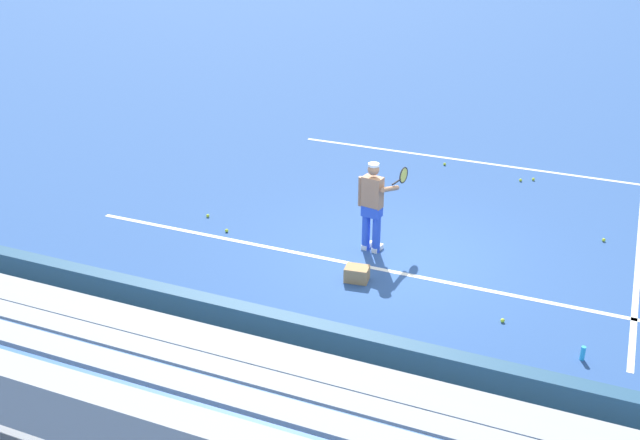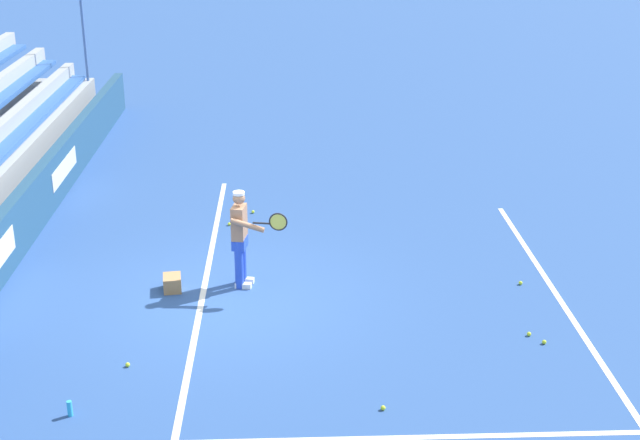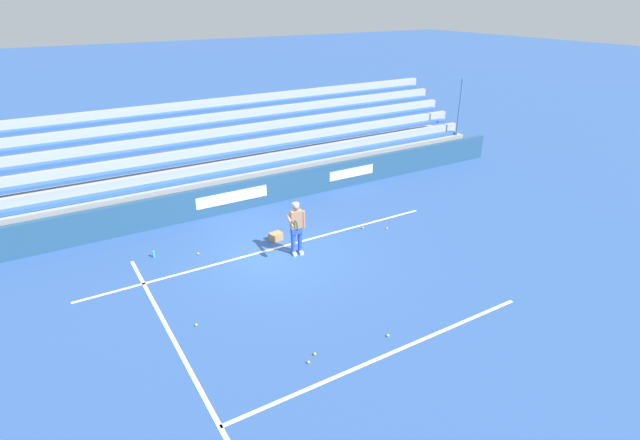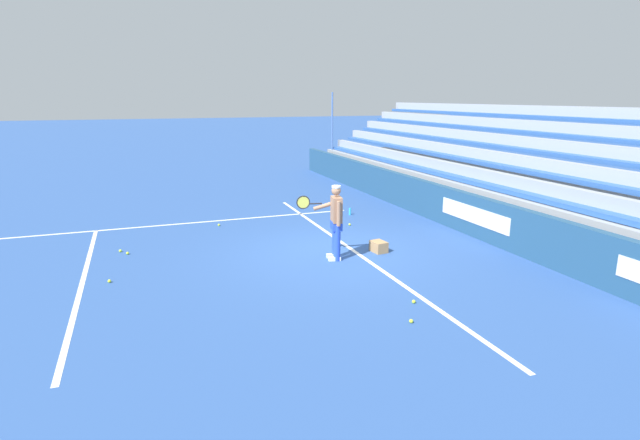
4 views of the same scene
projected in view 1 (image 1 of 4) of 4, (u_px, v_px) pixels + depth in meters
The scene contains 14 objects.
ground_plane at pixel (394, 258), 13.61m from camera, with size 160.00×160.00×0.00m, color #2D5193.
court_baseline_white at pixel (385, 270), 13.19m from camera, with size 12.00×0.10×0.01m, color white.
court_service_line_white at pixel (463, 160), 18.20m from camera, with size 8.22×0.10×0.01m, color white.
back_wall_sponsor_board at pixel (302, 354), 9.97m from camera, with size 26.58×0.25×1.10m.
tennis_player at pixel (373, 206), 13.54m from camera, with size 0.70×0.96×1.71m.
ball_box_cardboard at pixel (357, 274), 12.81m from camera, with size 0.40×0.30×0.26m, color #A87F51.
tennis_ball_midcourt at pixel (503, 320), 11.66m from camera, with size 0.07×0.07×0.07m, color #CCE533.
tennis_ball_stray_back at pixel (445, 164), 17.87m from camera, with size 0.07×0.07×0.07m, color #CCE533.
tennis_ball_toward_net at pixel (521, 180), 16.95m from camera, with size 0.07×0.07×0.07m, color #CCE533.
tennis_ball_by_box at pixel (208, 216), 15.20m from camera, with size 0.07×0.07×0.07m, color #CCE533.
tennis_ball_far_right at pixel (533, 179), 17.00m from camera, with size 0.07×0.07×0.07m, color #CCE533.
tennis_ball_near_player at pixel (227, 231), 14.57m from camera, with size 0.07×0.07×0.07m, color #CCE533.
tennis_ball_on_baseline at pixel (604, 240), 14.21m from camera, with size 0.07×0.07×0.07m, color #CCE533.
water_bottle at pixel (583, 353), 10.74m from camera, with size 0.07×0.07×0.22m, color #33B2E5.
Camera 1 is at (3.42, -11.61, 6.40)m, focal length 42.00 mm.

